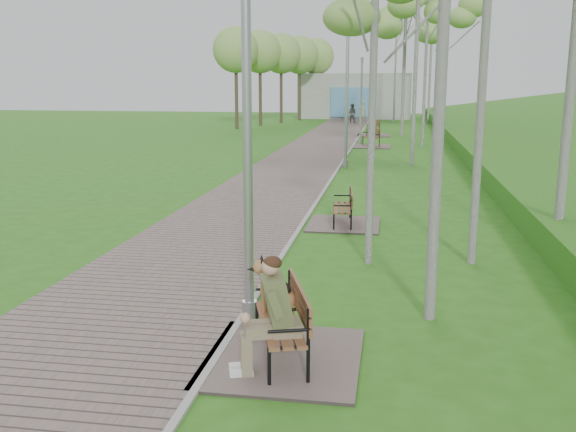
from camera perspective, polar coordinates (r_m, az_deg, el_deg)
name	(u,v)px	position (r m, az deg, el deg)	size (l,w,h in m)	color
ground	(248,310)	(9.87, -3.58, -8.36)	(120.00, 120.00, 0.00)	#2E6517
walkway	(312,152)	(30.94, 2.13, 5.67)	(3.50, 67.00, 0.04)	#695955
kerb	(348,153)	(30.77, 5.38, 5.60)	(0.10, 67.00, 0.05)	#999993
building_north	(355,96)	(60.11, 5.99, 10.57)	(10.00, 5.20, 4.00)	#9E9E99
bench_main	(275,325)	(8.02, -1.15, -9.67)	(1.91, 2.12, 1.67)	#695955
bench_second	(342,217)	(15.48, 4.86, -0.11)	(1.70, 1.89, 1.04)	#695955
bench_third	(371,143)	(33.99, 7.39, 6.50)	(1.95, 2.17, 1.20)	#695955
bench_far	(373,132)	(40.87, 7.58, 7.41)	(2.01, 2.23, 1.23)	#695955
lamp_post_near	(247,141)	(8.79, -3.63, 6.71)	(0.22, 0.22, 5.61)	#979A9F
lamp_post_second	(347,103)	(25.46, 5.24, 9.99)	(0.21, 0.21, 5.47)	#979A9F
lamp_post_third	(361,104)	(35.13, 6.51, 9.85)	(0.18, 0.18, 4.61)	#979A9F
lamp_post_far	(370,93)	(50.89, 7.33, 10.82)	(0.20, 0.20, 5.26)	#979A9F
pedestrian_near	(362,113)	(50.65, 6.59, 9.11)	(0.69, 0.45, 1.88)	silver
pedestrian_far	(352,113)	(52.64, 5.69, 9.07)	(0.76, 0.59, 1.56)	gray
birch_mid_c	(428,1)	(34.58, 12.37, 18.16)	(2.51, 2.51, 9.29)	silver
birch_far_b	(406,2)	(41.06, 10.48, 18.18)	(2.84, 2.84, 10.17)	silver
birch_far_c	(449,18)	(41.11, 14.08, 16.73)	(2.73, 2.73, 8.99)	silver
birch_distant_a	(397,33)	(52.82, 9.63, 15.71)	(2.44, 2.44, 8.90)	silver
birch_distant_b	(433,19)	(52.81, 12.73, 16.73)	(2.78, 2.78, 10.23)	silver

